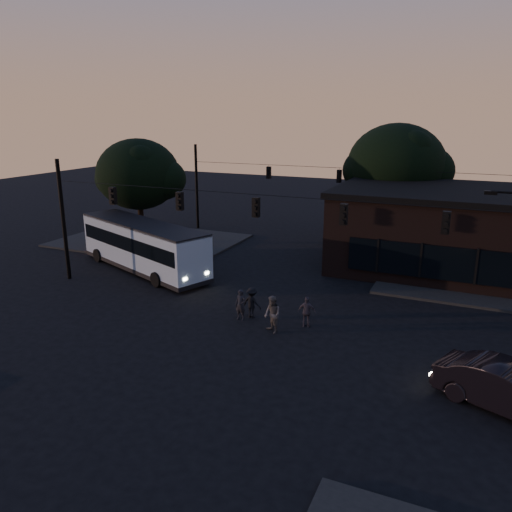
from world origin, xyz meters
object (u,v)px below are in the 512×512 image
at_px(bus, 143,244).
at_px(car, 510,389).
at_px(pedestrian_d, 252,302).
at_px(pedestrian_a, 241,305).
at_px(pedestrian_b, 272,315).
at_px(pedestrian_c, 307,312).
at_px(building, 455,230).

xyz_separation_m(bus, car, (21.60, -8.30, -0.98)).
relative_size(car, pedestrian_d, 3.16).
relative_size(pedestrian_a, pedestrian_b, 0.87).
bearing_deg(pedestrian_a, pedestrian_b, -17.39).
distance_m(car, pedestrian_b, 10.40).
bearing_deg(pedestrian_c, bus, -24.87).
bearing_deg(pedestrian_d, pedestrian_c, -171.00).
xyz_separation_m(bus, pedestrian_d, (9.91, -4.35, -1.01)).
height_order(pedestrian_a, pedestrian_b, pedestrian_b).
bearing_deg(pedestrian_d, car, 170.02).
relative_size(building, pedestrian_b, 8.49).
bearing_deg(pedestrian_b, building, 100.92).
distance_m(bus, pedestrian_d, 10.87).
height_order(pedestrian_b, pedestrian_c, pedestrian_b).
xyz_separation_m(pedestrian_b, pedestrian_d, (-1.65, 1.28, -0.11)).
xyz_separation_m(building, pedestrian_a, (-9.20, -13.44, -1.92)).
xyz_separation_m(building, car, (2.90, -16.88, -1.87)).
xyz_separation_m(bus, pedestrian_c, (12.85, -4.33, -1.04)).
bearing_deg(bus, pedestrian_a, -5.22).
distance_m(bus, pedestrian_b, 12.89).
bearing_deg(building, car, -80.26).
bearing_deg(bus, pedestrian_c, 3.22).
height_order(building, pedestrian_a, building).
bearing_deg(building, pedestrian_b, -116.70).
distance_m(building, pedestrian_c, 14.31).
distance_m(pedestrian_a, pedestrian_c, 3.38).
relative_size(pedestrian_a, pedestrian_c, 1.02).
height_order(bus, pedestrian_a, bus).
bearing_deg(car, pedestrian_b, 96.85).
xyz_separation_m(pedestrian_a, pedestrian_c, (3.34, 0.53, -0.01)).
bearing_deg(building, pedestrian_c, -114.38).
height_order(building, bus, building).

